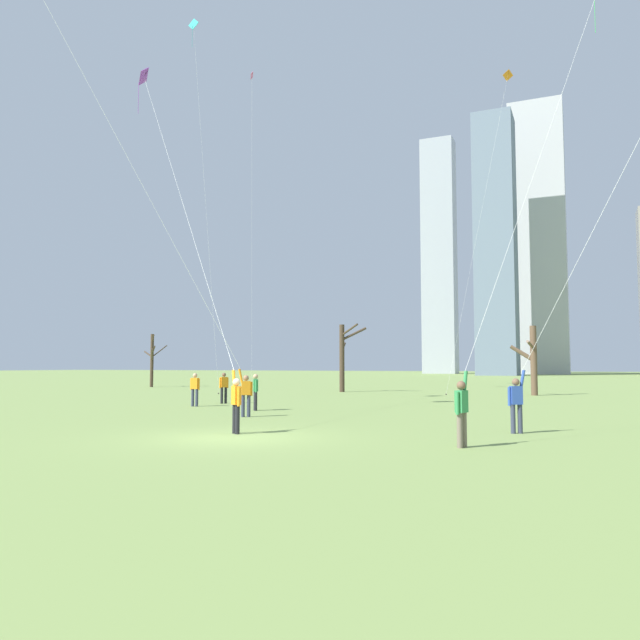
% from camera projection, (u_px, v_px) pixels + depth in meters
% --- Properties ---
extents(ground_plane, '(400.00, 400.00, 0.00)m').
position_uv_depth(ground_plane, '(235.00, 438.00, 17.14)').
color(ground_plane, '#7A934C').
extents(kite_flyer_midfield_center_purple, '(11.89, 10.09, 17.70)m').
position_uv_depth(kite_flyer_midfield_center_purple, '(211.00, 312.00, 20.68)').
color(kite_flyer_midfield_center_purple, black).
rests_on(kite_flyer_midfield_center_purple, ground).
extents(kite_flyer_far_back_white, '(9.90, 5.35, 21.07)m').
position_uv_depth(kite_flyer_far_back_white, '(195.00, 295.00, 24.16)').
color(kite_flyer_far_back_white, '#33384C').
rests_on(kite_flyer_far_back_white, ground).
extents(kite_flyer_midfield_right_yellow, '(8.31, 3.21, 17.05)m').
position_uv_depth(kite_flyer_midfield_right_yellow, '(584.00, 264.00, 18.47)').
color(kite_flyer_midfield_right_yellow, '#33384C').
rests_on(kite_flyer_midfield_right_yellow, ground).
extents(kite_flyer_foreground_left_green, '(4.57, 12.44, 18.59)m').
position_uv_depth(kite_flyer_foreground_left_green, '(504.00, 280.00, 17.25)').
color(kite_flyer_foreground_left_green, '#726656').
rests_on(kite_flyer_foreground_left_green, ground).
extents(bystander_watching_nearby, '(0.51, 0.24, 1.62)m').
position_uv_depth(bystander_watching_nearby, '(195.00, 388.00, 30.21)').
color(bystander_watching_nearby, '#33384C').
rests_on(bystander_watching_nearby, ground).
extents(bystander_strolling_midfield, '(0.36, 0.43, 1.62)m').
position_uv_depth(bystander_strolling_midfield, '(224.00, 386.00, 32.50)').
color(bystander_strolling_midfield, black).
rests_on(bystander_strolling_midfield, ground).
extents(bystander_far_off_by_trees, '(0.36, 0.43, 1.62)m').
position_uv_depth(bystander_far_off_by_trees, '(255.00, 390.00, 27.46)').
color(bystander_far_off_by_trees, black).
rests_on(bystander_far_off_by_trees, ground).
extents(distant_kite_low_near_trees_teal, '(3.03, 0.40, 27.94)m').
position_uv_depth(distant_kite_low_near_trees_teal, '(196.00, 59.00, 45.81)').
color(distant_kite_low_near_trees_teal, teal).
rests_on(distant_kite_low_near_trees_teal, ground).
extents(distant_kite_drifting_right_pink, '(1.78, 2.82, 28.35)m').
position_uv_depth(distant_kite_drifting_right_pink, '(252.00, 119.00, 54.65)').
color(distant_kite_drifting_right_pink, pink).
rests_on(distant_kite_drifting_right_pink, ground).
extents(distant_kite_drifting_left_orange, '(4.42, 5.22, 24.28)m').
position_uv_depth(distant_kite_drifting_left_orange, '(501.00, 112.00, 45.99)').
color(distant_kite_drifting_left_orange, orange).
rests_on(distant_kite_drifting_left_orange, ground).
extents(bare_tree_far_right_edge, '(1.94, 2.26, 5.10)m').
position_uv_depth(bare_tree_far_right_edge, '(343.00, 354.00, 46.88)').
color(bare_tree_far_right_edge, '#423326').
rests_on(bare_tree_far_right_edge, ground).
extents(bare_tree_rightmost, '(2.77, 2.94, 4.91)m').
position_uv_depth(bare_tree_rightmost, '(152.00, 358.00, 57.43)').
color(bare_tree_rightmost, '#423326').
rests_on(bare_tree_rightmost, ground).
extents(bare_tree_right_of_center, '(1.74, 1.34, 4.66)m').
position_uv_depth(bare_tree_right_of_center, '(532.00, 359.00, 41.43)').
color(bare_tree_right_of_center, brown).
rests_on(bare_tree_right_of_center, ground).
extents(skyline_short_annex, '(7.92, 5.53, 57.90)m').
position_uv_depth(skyline_short_annex, '(439.00, 256.00, 152.06)').
color(skyline_short_annex, '#9EA3AD').
rests_on(skyline_short_annex, ground).
extents(skyline_slender_spire, '(7.82, 8.37, 52.98)m').
position_uv_depth(skyline_slender_spire, '(496.00, 244.00, 125.17)').
color(skyline_slender_spire, slate).
rests_on(skyline_slender_spire, ground).
extents(skyline_wide_slab, '(11.92, 8.72, 62.22)m').
position_uv_depth(skyline_wide_slab, '(539.00, 238.00, 141.60)').
color(skyline_wide_slab, '#B2B2B7').
rests_on(skyline_wide_slab, ground).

